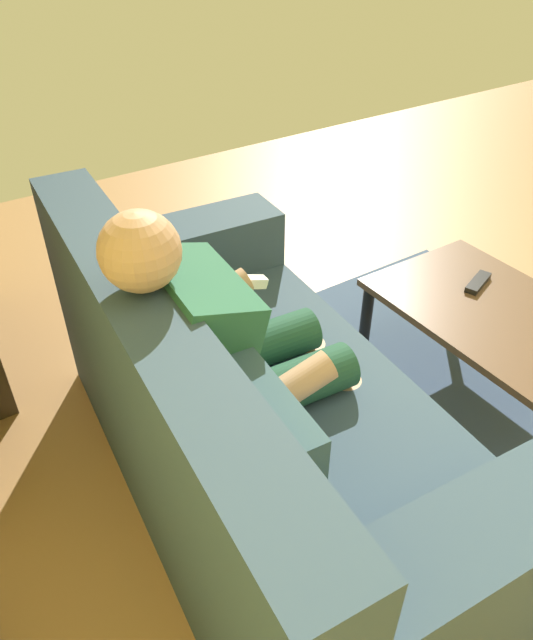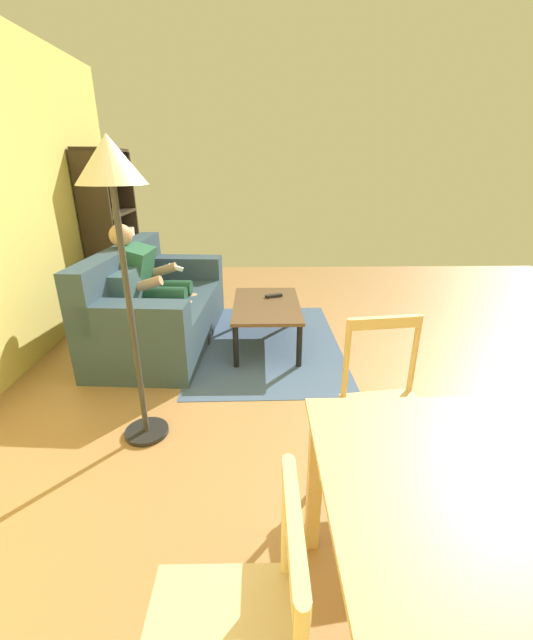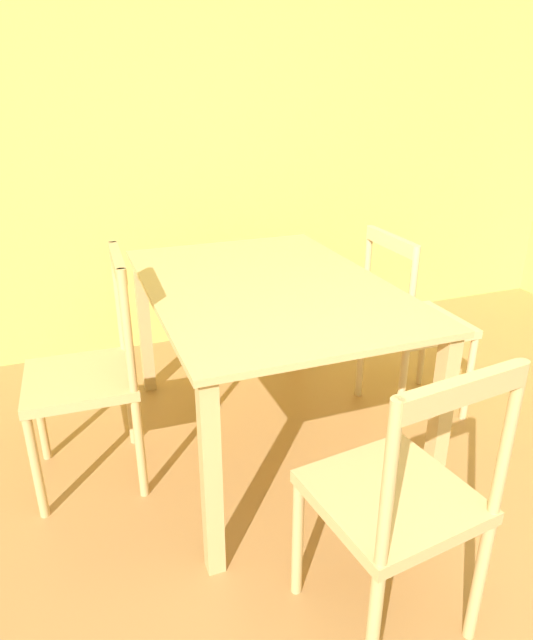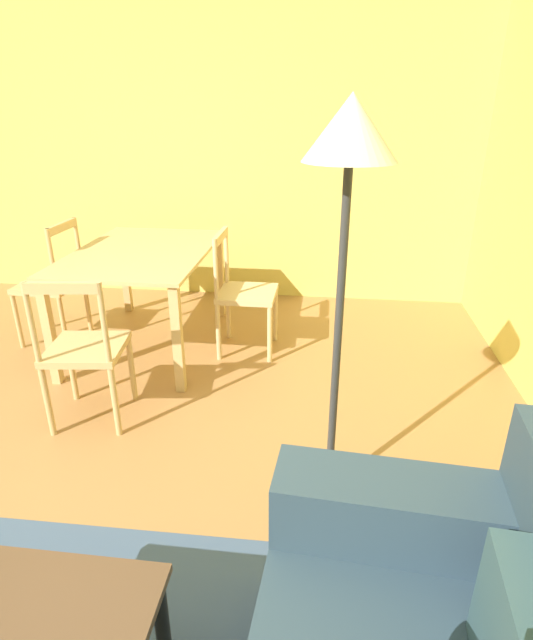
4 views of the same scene
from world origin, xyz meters
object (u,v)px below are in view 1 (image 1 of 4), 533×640
(coffee_table, at_px, (501,325))
(person_lounging, at_px, (231,358))
(tv_remote, at_px, (478,283))
(couch, at_px, (250,423))

(coffee_table, bearing_deg, person_lounging, 81.38)
(coffee_table, height_order, tv_remote, tv_remote)
(couch, distance_m, coffee_table, 1.09)
(person_lounging, bearing_deg, tv_remote, -88.62)
(person_lounging, xyz_separation_m, coffee_table, (-0.17, -1.11, -0.22))
(couch, relative_size, tv_remote, 11.06)
(couch, distance_m, person_lounging, 0.26)
(couch, xyz_separation_m, coffee_table, (-0.12, -1.08, 0.03))
(tv_remote, bearing_deg, couch, 73.38)
(couch, height_order, person_lounging, person_lounging)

